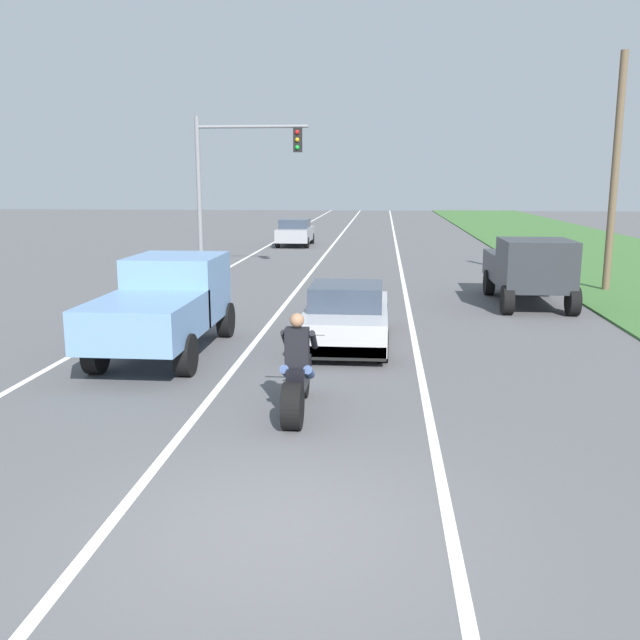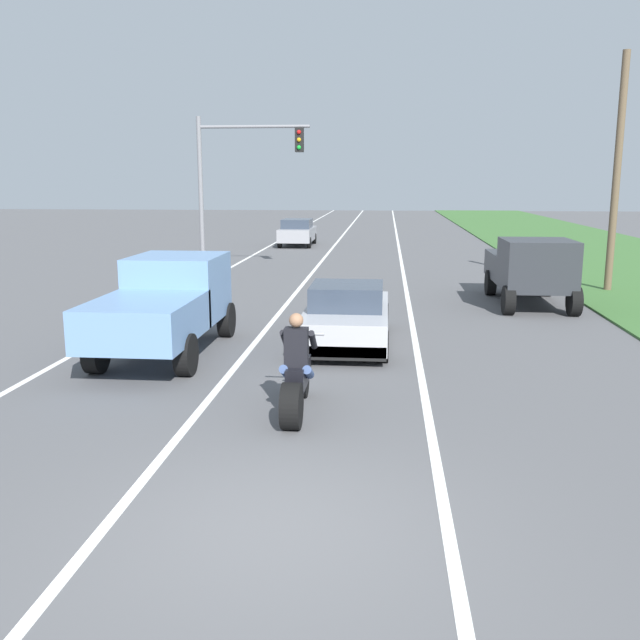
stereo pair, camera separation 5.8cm
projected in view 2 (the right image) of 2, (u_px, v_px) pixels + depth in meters
name	position (u px, v px, depth m)	size (l,w,h in m)	color
ground_plane	(275.00, 530.00, 7.27)	(160.00, 160.00, 0.00)	#565659
lane_stripe_left_solid	(219.00, 274.00, 27.29)	(0.14, 120.00, 0.01)	white
lane_stripe_right_solid	(404.00, 276.00, 26.62)	(0.14, 120.00, 0.01)	white
lane_stripe_centre_dashed	(310.00, 275.00, 26.95)	(0.14, 120.00, 0.01)	white
motorcycle_with_rider	(297.00, 378.00, 10.70)	(0.70, 2.21, 1.62)	black
sports_car_silver	(347.00, 316.00, 15.44)	(1.84, 4.30, 1.37)	#B7B7BC
pickup_truck_left_lane_light_blue	(166.00, 302.00, 14.47)	(2.02, 4.80, 1.98)	#6B93C6
pickup_truck_right_shoulder_dark_grey	(530.00, 267.00, 20.33)	(2.02, 4.80, 1.98)	#2D3035
traffic_light_mast_near	(234.00, 170.00, 26.73)	(4.37, 0.34, 6.00)	gray
utility_pole_roadside	(617.00, 174.00, 22.20)	(0.24, 0.24, 7.56)	brown
distant_car_far_ahead	(297.00, 232.00, 38.85)	(1.80, 4.00, 1.50)	#99999E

